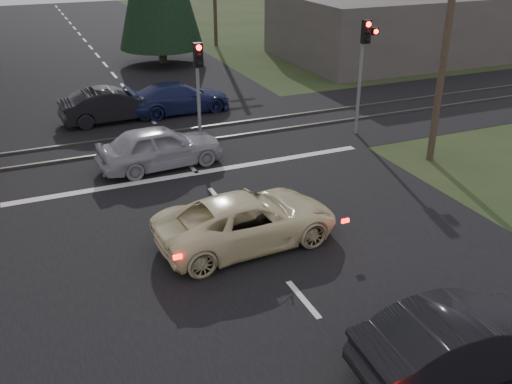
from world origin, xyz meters
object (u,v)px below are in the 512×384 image
silver_car (160,147)px  blue_sedan (179,98)px  traffic_signal_center (199,77)px  dark_hatchback (464,340)px  traffic_signal_right (364,55)px  utility_pole_near (447,31)px  dark_car_far (112,105)px  cream_coupe (247,220)px

silver_car → blue_sedan: size_ratio=0.94×
traffic_signal_center → silver_car: (-1.99, -1.35, -2.04)m
traffic_signal_center → dark_hatchback: (0.77, -13.99, -2.07)m
dark_hatchback → traffic_signal_right: bearing=-21.5°
utility_pole_near → dark_car_far: 14.34m
dark_hatchback → silver_car: size_ratio=0.99×
traffic_signal_right → dark_hatchback: bearing=-114.3°
cream_coupe → silver_car: silver_car is taller
dark_car_far → blue_sedan: bearing=-92.1°
cream_coupe → dark_car_far: (-1.41, 12.38, 0.04)m
blue_sedan → cream_coupe: bearing=170.4°
utility_pole_near → cream_coupe: utility_pole_near is taller
traffic_signal_center → utility_pole_near: size_ratio=0.46×
dark_hatchback → silver_car: (-2.76, 12.64, 0.03)m
traffic_signal_right → dark_car_far: bearing=147.3°
silver_car → blue_sedan: (2.50, 6.14, -0.07)m
dark_hatchback → silver_car: bearing=15.1°
dark_hatchback → dark_car_far: (-3.38, 18.67, 0.01)m
traffic_signal_right → silver_car: bearing=-179.0°
traffic_signal_center → utility_pole_near: (7.50, -4.68, 1.92)m
blue_sedan → silver_car: bearing=156.0°
traffic_signal_right → utility_pole_near: size_ratio=0.52×
traffic_signal_center → dark_car_far: bearing=119.2°
traffic_signal_right → cream_coupe: traffic_signal_right is taller
dark_car_far → dark_hatchback: bearing=-173.9°
dark_car_far → silver_car: bearing=-178.2°
traffic_signal_right → silver_car: (-8.54, -0.15, -2.55)m
dark_hatchback → blue_sedan: size_ratio=0.94×
cream_coupe → silver_car: bearing=3.6°
dark_hatchback → traffic_signal_center: bearing=5.9°
cream_coupe → dark_hatchback: bearing=-166.2°
traffic_signal_center → traffic_signal_right: bearing=-10.4°
traffic_signal_right → dark_car_far: 11.19m
silver_car → dark_hatchback: bearing=-172.3°
dark_hatchback → blue_sedan: bearing=3.6°
traffic_signal_center → blue_sedan: traffic_signal_center is taller
traffic_signal_center → dark_hatchback: bearing=-86.9°
blue_sedan → dark_hatchback: bearing=178.9°
cream_coupe → traffic_signal_right: bearing=-53.6°
traffic_signal_center → dark_car_far: 5.74m
dark_car_far → traffic_signal_right: bearing=-126.8°
cream_coupe → blue_sedan: 12.60m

